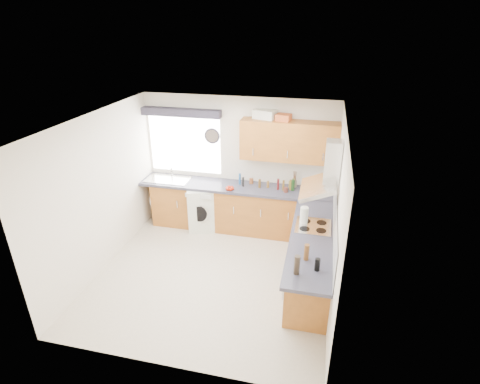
% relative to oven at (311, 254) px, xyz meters
% --- Properties ---
extents(ground_plane, '(3.60, 3.60, 0.00)m').
position_rel_oven_xyz_m(ground_plane, '(-1.50, -0.30, -0.42)').
color(ground_plane, beige).
extents(ceiling, '(3.60, 3.60, 0.02)m').
position_rel_oven_xyz_m(ceiling, '(-1.50, -0.30, 2.08)').
color(ceiling, white).
rests_on(ceiling, wall_back).
extents(wall_back, '(3.60, 0.02, 2.50)m').
position_rel_oven_xyz_m(wall_back, '(-1.50, 1.50, 0.82)').
color(wall_back, silver).
rests_on(wall_back, ground_plane).
extents(wall_front, '(3.60, 0.02, 2.50)m').
position_rel_oven_xyz_m(wall_front, '(-1.50, -2.10, 0.82)').
color(wall_front, silver).
rests_on(wall_front, ground_plane).
extents(wall_left, '(0.02, 3.60, 2.50)m').
position_rel_oven_xyz_m(wall_left, '(-3.30, -0.30, 0.82)').
color(wall_left, silver).
rests_on(wall_left, ground_plane).
extents(wall_right, '(0.02, 3.60, 2.50)m').
position_rel_oven_xyz_m(wall_right, '(0.30, -0.30, 0.82)').
color(wall_right, silver).
rests_on(wall_right, ground_plane).
extents(window, '(1.40, 0.02, 1.10)m').
position_rel_oven_xyz_m(window, '(-2.55, 1.49, 1.12)').
color(window, silver).
rests_on(window, wall_back).
extents(window_blind, '(1.50, 0.18, 0.14)m').
position_rel_oven_xyz_m(window_blind, '(-2.55, 1.40, 1.76)').
color(window_blind, '#26232F').
rests_on(window_blind, wall_back).
extents(splashback, '(0.01, 3.00, 0.54)m').
position_rel_oven_xyz_m(splashback, '(0.29, 0.00, 0.75)').
color(splashback, white).
rests_on(splashback, wall_right).
extents(base_cab_back, '(3.00, 0.58, 0.86)m').
position_rel_oven_xyz_m(base_cab_back, '(-1.60, 1.21, 0.01)').
color(base_cab_back, brown).
rests_on(base_cab_back, ground_plane).
extents(base_cab_corner, '(0.60, 0.60, 0.86)m').
position_rel_oven_xyz_m(base_cab_corner, '(0.00, 1.20, 0.01)').
color(base_cab_corner, brown).
rests_on(base_cab_corner, ground_plane).
extents(base_cab_right, '(0.58, 2.10, 0.86)m').
position_rel_oven_xyz_m(base_cab_right, '(0.01, -0.15, 0.01)').
color(base_cab_right, brown).
rests_on(base_cab_right, ground_plane).
extents(worktop_back, '(3.60, 0.62, 0.05)m').
position_rel_oven_xyz_m(worktop_back, '(-1.50, 1.20, 0.46)').
color(worktop_back, '#2D2D38').
rests_on(worktop_back, base_cab_back).
extents(worktop_right, '(0.62, 2.42, 0.05)m').
position_rel_oven_xyz_m(worktop_right, '(0.00, -0.30, 0.46)').
color(worktop_right, '#2D2D38').
rests_on(worktop_right, base_cab_right).
extents(sink, '(0.84, 0.46, 0.10)m').
position_rel_oven_xyz_m(sink, '(-2.83, 1.20, 0.52)').
color(sink, silver).
rests_on(sink, worktop_back).
extents(oven, '(0.56, 0.58, 0.85)m').
position_rel_oven_xyz_m(oven, '(0.00, 0.00, 0.00)').
color(oven, black).
rests_on(oven, ground_plane).
extents(hob_plate, '(0.52, 0.52, 0.01)m').
position_rel_oven_xyz_m(hob_plate, '(0.00, 0.00, 0.49)').
color(hob_plate, silver).
rests_on(hob_plate, worktop_right).
extents(extractor_hood, '(0.52, 0.78, 0.66)m').
position_rel_oven_xyz_m(extractor_hood, '(0.10, -0.00, 1.34)').
color(extractor_hood, silver).
rests_on(extractor_hood, wall_right).
extents(upper_cabinets, '(1.70, 0.35, 0.70)m').
position_rel_oven_xyz_m(upper_cabinets, '(-0.55, 1.32, 1.38)').
color(upper_cabinets, brown).
rests_on(upper_cabinets, wall_back).
extents(washing_machine, '(0.73, 0.72, 0.86)m').
position_rel_oven_xyz_m(washing_machine, '(-2.10, 1.13, 0.00)').
color(washing_machine, silver).
rests_on(washing_machine, ground_plane).
extents(wall_clock, '(0.30, 0.04, 0.30)m').
position_rel_oven_xyz_m(wall_clock, '(-2.00, 1.48, 1.32)').
color(wall_clock, '#26232F').
rests_on(wall_clock, wall_back).
extents(casserole, '(0.44, 0.37, 0.16)m').
position_rel_oven_xyz_m(casserole, '(-1.00, 1.42, 1.80)').
color(casserole, silver).
rests_on(casserole, upper_cabinets).
extents(storage_box, '(0.28, 0.25, 0.11)m').
position_rel_oven_xyz_m(storage_box, '(-0.67, 1.34, 1.78)').
color(storage_box, '#C25527').
rests_on(storage_box, upper_cabinets).
extents(utensil_pot, '(0.11, 0.11, 0.13)m').
position_rel_oven_xyz_m(utensil_pot, '(-0.42, 1.40, 0.55)').
color(utensil_pot, '#797259').
rests_on(utensil_pot, worktop_back).
extents(kitchen_roll, '(0.14, 0.14, 0.27)m').
position_rel_oven_xyz_m(kitchen_roll, '(-0.15, 0.07, 0.62)').
color(kitchen_roll, silver).
rests_on(kitchen_roll, worktop_right).
extents(tomato_cluster, '(0.16, 0.16, 0.06)m').
position_rel_oven_xyz_m(tomato_cluster, '(-1.54, 1.00, 0.52)').
color(tomato_cluster, '#A61C08').
rests_on(tomato_cluster, worktop_back).
extents(jar_0, '(0.05, 0.05, 0.19)m').
position_rel_oven_xyz_m(jar_0, '(-0.47, 1.25, 0.58)').
color(jar_0, brown).
rests_on(jar_0, worktop_back).
extents(jar_1, '(0.04, 0.04, 0.21)m').
position_rel_oven_xyz_m(jar_1, '(-1.42, 1.29, 0.59)').
color(jar_1, '#1D4F8C').
rests_on(jar_1, worktop_back).
extents(jar_2, '(0.04, 0.04, 0.19)m').
position_rel_oven_xyz_m(jar_2, '(-0.60, 1.20, 0.58)').
color(jar_2, brown).
rests_on(jar_2, worktop_back).
extents(jar_3, '(0.08, 0.08, 0.09)m').
position_rel_oven_xyz_m(jar_3, '(-0.54, 1.13, 0.53)').
color(jar_3, '#56271E').
rests_on(jar_3, worktop_back).
extents(jar_4, '(0.04, 0.04, 0.21)m').
position_rel_oven_xyz_m(jar_4, '(-0.69, 1.21, 0.59)').
color(jar_4, '#501012').
rests_on(jar_4, worktop_back).
extents(jar_5, '(0.05, 0.05, 0.12)m').
position_rel_oven_xyz_m(jar_5, '(-0.89, 1.26, 0.55)').
color(jar_5, brown).
rests_on(jar_5, worktop_back).
extents(jar_6, '(0.04, 0.04, 0.18)m').
position_rel_oven_xyz_m(jar_6, '(-1.34, 1.21, 0.58)').
color(jar_6, black).
rests_on(jar_6, worktop_back).
extents(jar_7, '(0.07, 0.07, 0.12)m').
position_rel_oven_xyz_m(jar_7, '(-0.48, 1.35, 0.54)').
color(jar_7, olive).
rests_on(jar_7, worktop_back).
extents(jar_8, '(0.05, 0.05, 0.18)m').
position_rel_oven_xyz_m(jar_8, '(-0.43, 1.35, 0.58)').
color(jar_8, olive).
rests_on(jar_8, worktop_back).
extents(jar_9, '(0.05, 0.05, 0.16)m').
position_rel_oven_xyz_m(jar_9, '(-1.04, 1.22, 0.57)').
color(jar_9, brown).
rests_on(jar_9, worktop_back).
extents(jar_10, '(0.08, 0.08, 0.10)m').
position_rel_oven_xyz_m(jar_10, '(-1.22, 1.37, 0.54)').
color(jar_10, brown).
rests_on(jar_10, worktop_back).
extents(jar_11, '(0.06, 0.06, 0.21)m').
position_rel_oven_xyz_m(jar_11, '(-0.43, 1.23, 0.59)').
color(jar_11, '#153312').
rests_on(jar_11, worktop_back).
extents(bottle_0, '(0.07, 0.07, 0.22)m').
position_rel_oven_xyz_m(bottle_0, '(-0.05, -0.88, 0.60)').
color(bottle_0, brown).
rests_on(bottle_0, worktop_right).
extents(bottle_1, '(0.07, 0.07, 0.17)m').
position_rel_oven_xyz_m(bottle_1, '(0.10, -1.07, 0.57)').
color(bottle_1, black).
rests_on(bottle_1, worktop_right).
extents(bottle_2, '(0.07, 0.07, 0.25)m').
position_rel_oven_xyz_m(bottle_2, '(-0.14, -1.20, 0.61)').
color(bottle_2, '#2D2319').
rests_on(bottle_2, worktop_right).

